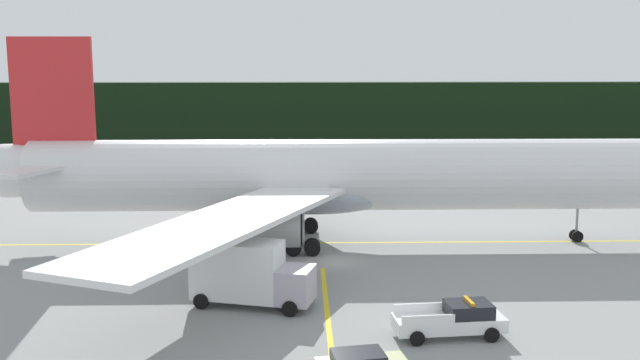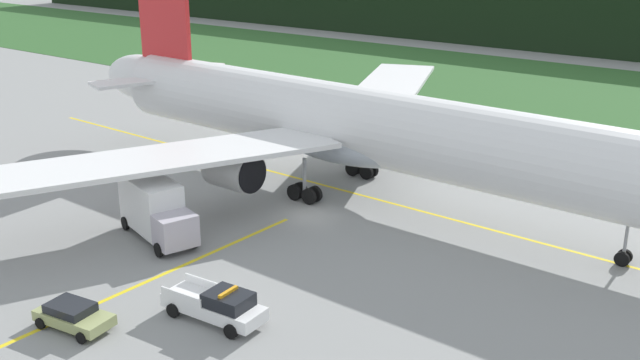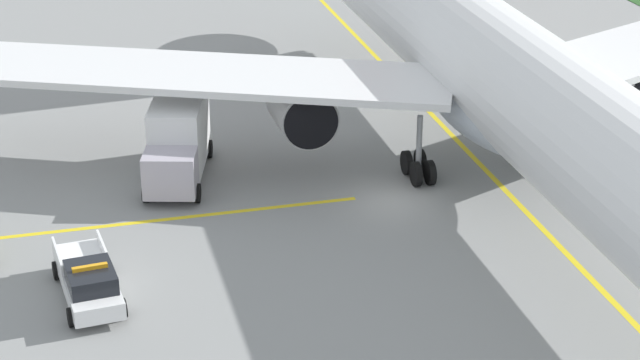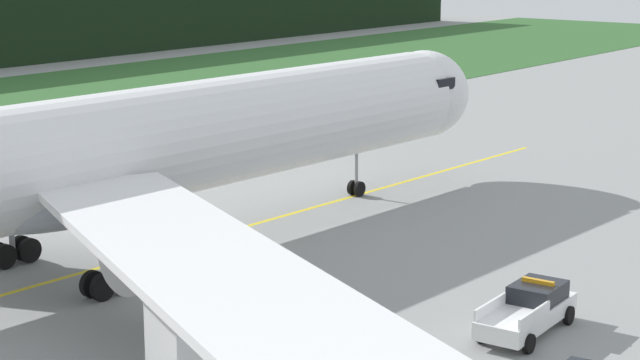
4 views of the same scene
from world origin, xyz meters
name	(u,v)px [view 2 (image 2 of 4)]	position (x,y,z in m)	size (l,w,h in m)	color
ground	(310,215)	(0.00, 0.00, 0.00)	(320.00, 320.00, 0.00)	gray
grass_verge	(559,94)	(0.00, 49.14, 0.02)	(320.00, 41.07, 0.04)	#2A5626
distant_tree_line	(639,21)	(0.00, 80.91, 5.57)	(288.00, 7.43, 11.13)	black
taxiway_centerline_main	(371,198)	(1.52, 5.50, 0.00)	(77.43, 0.30, 0.01)	yellow
taxiway_centerline_spur	(50,325)	(-1.35, -19.92, 0.00)	(36.68, 0.30, 0.01)	yellow
airliner	(365,127)	(0.83, 5.52, 5.31)	(58.75, 52.93, 15.99)	white
ops_pickup_truck	(217,305)	(5.17, -14.44, 0.90)	(5.79, 2.51, 1.94)	white
catering_truck	(156,209)	(-5.54, -9.02, 1.97)	(7.41, 4.40, 3.95)	#B1A9B7
staff_car	(73,315)	(-0.13, -19.29, 0.70)	(4.26, 2.50, 1.30)	#9AA465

